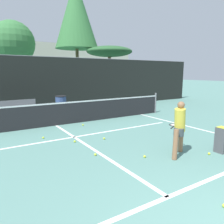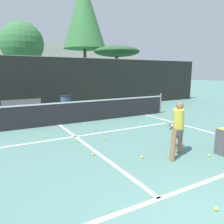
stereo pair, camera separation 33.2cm
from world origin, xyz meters
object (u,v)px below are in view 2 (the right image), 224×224
courtside_bench (22,108)px  parked_car (39,97)px  ball_hopper (223,141)px  trash_bin (66,105)px  player_practicing (178,127)px

courtside_bench → parked_car: bearing=65.3°
ball_hopper → parked_car: bearing=102.8°
ball_hopper → courtside_bench: courtside_bench is taller
parked_car → ball_hopper: bearing=-77.2°
courtside_bench → trash_bin: bearing=-7.3°
player_practicing → parked_car: (-1.40, 10.69, -0.21)m
player_practicing → ball_hopper: 1.32m
trash_bin → parked_car: bearing=100.5°
player_practicing → trash_bin: bearing=67.6°
ball_hopper → trash_bin: (-1.87, 7.63, 0.12)m
ball_hopper → courtside_bench: size_ratio=0.39×
courtside_bench → parked_car: size_ratio=0.44×
player_practicing → courtside_bench: player_practicing is taller
player_practicing → ball_hopper: player_practicing is taller
player_practicing → ball_hopper: bearing=-52.5°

